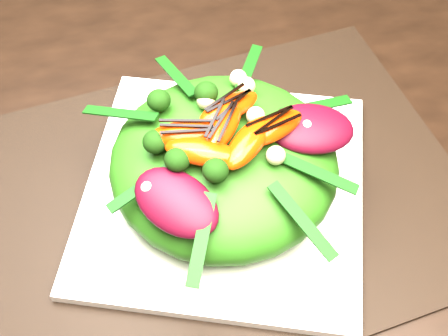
{
  "coord_description": "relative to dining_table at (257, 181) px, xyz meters",
  "views": [
    {
      "loc": [
        -0.09,
        -0.36,
        1.26
      ],
      "look_at": [
        -0.04,
        -0.02,
        0.8
      ],
      "focal_mm": 48.0,
      "sensor_mm": 36.0,
      "label": 1
    }
  ],
  "objects": [
    {
      "name": "balsamic_drizzle",
      "position": [
        -0.05,
        0.01,
        0.13
      ],
      "size": [
        0.05,
        0.01,
        0.0
      ],
      "primitive_type": "cube",
      "rotation": [
        0.0,
        0.0,
        0.26
      ],
      "color": "black",
      "rests_on": "orange_segment"
    },
    {
      "name": "lettuce_mound",
      "position": [
        -0.04,
        -0.02,
        0.08
      ],
      "size": [
        0.26,
        0.26,
        0.07
      ],
      "primitive_type": "ellipsoid",
      "rotation": [
        0.0,
        0.0,
        -0.25
      ],
      "color": "#2B6913",
      "rests_on": "salad_bowl"
    },
    {
      "name": "macadamia_nut",
      "position": [
        -0.01,
        -0.05,
        0.12
      ],
      "size": [
        0.02,
        0.02,
        0.02
      ],
      "primitive_type": "sphere",
      "rotation": [
        0.0,
        0.0,
        0.09
      ],
      "color": "beige",
      "rests_on": "lettuce_mound"
    },
    {
      "name": "plate_base",
      "position": [
        -0.04,
        -0.02,
        0.03
      ],
      "size": [
        0.34,
        0.34,
        0.01
      ],
      "primitive_type": "cube",
      "rotation": [
        0.0,
        0.0,
        -0.29
      ],
      "color": "white",
      "rests_on": "placemat"
    },
    {
      "name": "radicchio_leaf",
      "position": [
        0.04,
        -0.02,
        0.11
      ],
      "size": [
        0.09,
        0.06,
        0.02
      ],
      "primitive_type": "ellipsoid",
      "rotation": [
        0.0,
        0.0,
        -0.1
      ],
      "color": "#410614",
      "rests_on": "lettuce_mound"
    },
    {
      "name": "orange_segment",
      "position": [
        -0.05,
        0.01,
        0.12
      ],
      "size": [
        0.07,
        0.04,
        0.02
      ],
      "primitive_type": "ellipsoid",
      "rotation": [
        0.0,
        0.0,
        0.26
      ],
      "color": "red",
      "rests_on": "lettuce_mound"
    },
    {
      "name": "dining_table",
      "position": [
        0.0,
        0.0,
        0.0
      ],
      "size": [
        1.6,
        0.9,
        0.75
      ],
      "primitive_type": "cube",
      "color": "black",
      "rests_on": "floor"
    },
    {
      "name": "placemat",
      "position": [
        -0.04,
        -0.02,
        0.02
      ],
      "size": [
        0.54,
        0.45,
        0.0
      ],
      "primitive_type": "cube",
      "rotation": [
        0.0,
        0.0,
        0.19
      ],
      "color": "black",
      "rests_on": "dining_table"
    },
    {
      "name": "broccoli_floret",
      "position": [
        -0.11,
        -0.0,
        0.12
      ],
      "size": [
        0.04,
        0.04,
        0.03
      ],
      "primitive_type": "sphere",
      "rotation": [
        0.0,
        0.0,
        -0.29
      ],
      "color": "black",
      "rests_on": "lettuce_mound"
    },
    {
      "name": "salad_bowl",
      "position": [
        -0.04,
        -0.02,
        0.04
      ],
      "size": [
        0.29,
        0.29,
        0.02
      ],
      "primitive_type": "cylinder",
      "rotation": [
        0.0,
        0.0,
        -0.27
      ],
      "color": "white",
      "rests_on": "plate_base"
    }
  ]
}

